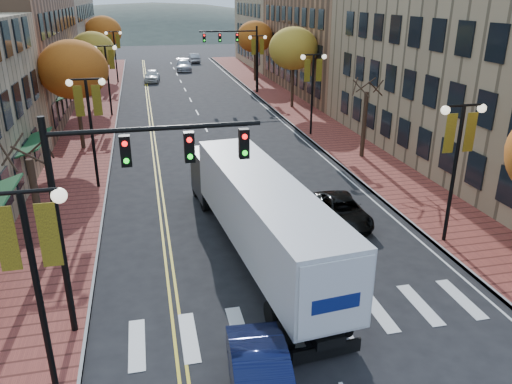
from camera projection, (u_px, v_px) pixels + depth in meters
ground at (329, 361)px, 14.64m from camera, size 200.00×200.00×0.00m
sidewalk_left at (93, 121)px, 42.23m from camera, size 4.00×85.00×0.15m
sidewalk_right at (296, 110)px, 45.93m from camera, size 4.00×85.00×0.15m
building_left_far at (41, 38)px, 64.70m from camera, size 12.00×26.00×9.50m
building_right_mid at (355, 44)px, 54.67m from camera, size 15.00×24.00×10.00m
building_right_far at (296, 27)px, 74.43m from camera, size 15.00×20.00×11.00m
tree_left_a at (38, 211)px, 19.22m from camera, size 0.28×0.28×4.20m
tree_left_b at (73, 70)px, 32.54m from camera, size 4.48×4.48×7.21m
tree_left_c at (93, 51)px, 47.19m from camera, size 4.16×4.16×6.69m
tree_left_d at (103, 32)px, 63.31m from camera, size 4.61×4.61×7.42m
tree_right_b at (364, 125)px, 31.98m from camera, size 0.28×0.28×4.20m
tree_right_c at (293, 49)px, 45.30m from camera, size 4.48×4.48×7.21m
tree_right_d at (255, 37)px, 59.87m from camera, size 4.35×4.35×7.00m
lamp_left_a at (32, 261)px, 11.52m from camera, size 1.96×0.36×6.05m
lamp_left_b at (89, 112)px, 26.02m from camera, size 1.96×0.36×6.05m
lamp_left_c at (107, 67)px, 42.34m from camera, size 1.96×0.36×6.05m
lamp_left_d at (115, 47)px, 58.66m from camera, size 1.96×0.36×6.05m
lamp_right_a at (458, 148)px, 20.04m from camera, size 1.96×0.36×6.05m
lamp_right_b at (313, 79)px, 36.36m from camera, size 1.96×0.36×6.05m
lamp_right_c at (258, 53)px, 52.67m from camera, size 1.96×0.36×6.05m
traffic_mast_near at (123, 184)px, 14.42m from camera, size 6.10×0.35×7.00m
traffic_mast_far at (239, 47)px, 52.02m from camera, size 6.10×0.34×7.00m
semi_truck at (255, 207)px, 19.91m from camera, size 3.69×14.74×3.65m
navy_sedan at (262, 383)px, 12.81m from camera, size 1.85×4.45×1.43m
black_suv at (342, 210)px, 23.39m from camera, size 2.12×4.31×1.18m
car_far_white at (152, 76)px, 61.29m from camera, size 2.16×4.51×1.49m
car_far_silver at (184, 65)px, 70.26m from camera, size 2.41×5.24×1.48m
car_far_oncoming at (194, 58)px, 78.68m from camera, size 1.64×4.26×1.39m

